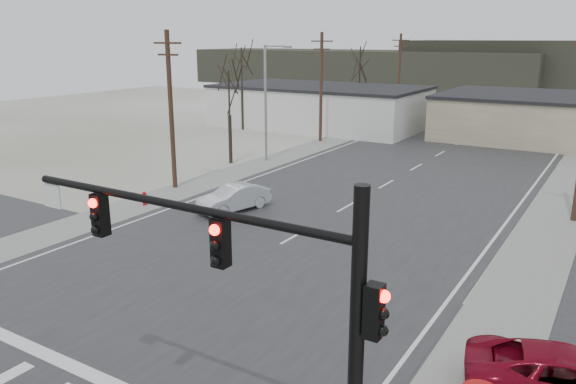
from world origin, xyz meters
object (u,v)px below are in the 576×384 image
(traffic_signal_mast, at_px, (267,298))
(car_parked_red, at_px, (569,378))
(car_far_b, at_px, (491,124))
(car_far_a, at_px, (501,120))
(fire_hydrant, at_px, (144,199))
(sedan_crossing, at_px, (234,198))

(traffic_signal_mast, relative_size, car_parked_red, 1.68)
(car_far_b, bearing_deg, car_far_a, 71.33)
(car_far_b, height_order, car_parked_red, car_parked_red)
(traffic_signal_mast, distance_m, car_far_b, 54.06)
(car_far_a, bearing_deg, fire_hydrant, 51.62)
(sedan_crossing, height_order, car_far_b, sedan_crossing)
(car_far_a, xyz_separation_m, car_far_b, (-0.38, -2.68, -0.03))
(fire_hydrant, distance_m, car_far_a, 43.46)
(sedan_crossing, relative_size, car_far_a, 0.89)
(sedan_crossing, distance_m, car_far_b, 37.77)
(car_parked_red, bearing_deg, fire_hydrant, 58.03)
(fire_hydrant, relative_size, car_parked_red, 0.16)
(car_far_a, relative_size, car_far_b, 1.23)
(fire_hydrant, distance_m, car_far_b, 40.77)
(traffic_signal_mast, height_order, car_parked_red, traffic_signal_mast)
(car_parked_red, bearing_deg, sedan_crossing, 48.44)
(fire_hydrant, distance_m, car_parked_red, 24.29)
(car_far_b, xyz_separation_m, car_parked_red, (12.11, -46.60, 0.04))
(traffic_signal_mast, height_order, car_far_a, traffic_signal_mast)
(traffic_signal_mast, distance_m, sedan_crossing, 21.14)
(traffic_signal_mast, distance_m, car_far_a, 56.66)
(fire_hydrant, xyz_separation_m, car_far_b, (11.03, 39.25, 0.28))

